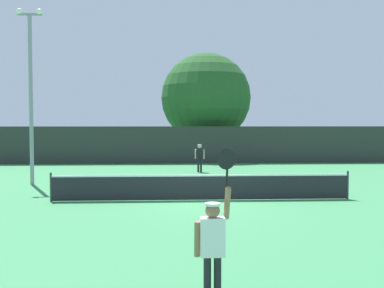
# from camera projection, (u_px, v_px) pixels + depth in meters

# --- Properties ---
(ground_plane) EXTENTS (120.00, 120.00, 0.00)m
(ground_plane) POSITION_uv_depth(u_px,v_px,m) (202.00, 200.00, 16.78)
(ground_plane) COLOR #387F4C
(tennis_net) EXTENTS (11.18, 0.08, 1.07)m
(tennis_net) POSITION_uv_depth(u_px,v_px,m) (202.00, 187.00, 16.75)
(tennis_net) COLOR #232328
(tennis_net) RESTS_ON ground
(perimeter_fence) EXTENTS (35.95, 0.12, 2.64)m
(perimeter_fence) POSITION_uv_depth(u_px,v_px,m) (186.00, 145.00, 32.01)
(perimeter_fence) COLOR #2D332D
(perimeter_fence) RESTS_ON ground
(player_serving) EXTENTS (0.68, 0.39, 2.50)m
(player_serving) POSITION_uv_depth(u_px,v_px,m) (213.00, 238.00, 7.00)
(player_serving) COLOR white
(player_serving) RESTS_ON ground
(player_receiving) EXTENTS (0.57, 0.24, 1.62)m
(player_receiving) POSITION_uv_depth(u_px,v_px,m) (200.00, 155.00, 26.32)
(player_receiving) COLOR black
(player_receiving) RESTS_ON ground
(tennis_ball) EXTENTS (0.07, 0.07, 0.07)m
(tennis_ball) POSITION_uv_depth(u_px,v_px,m) (239.00, 190.00, 19.14)
(tennis_ball) COLOR #CCE033
(tennis_ball) RESTS_ON ground
(light_pole) EXTENTS (1.18, 0.28, 8.15)m
(light_pole) POSITION_uv_depth(u_px,v_px,m) (31.00, 85.00, 20.81)
(light_pole) COLOR gray
(light_pole) RESTS_ON ground
(large_tree) EXTENTS (7.20, 7.20, 8.50)m
(large_tree) POSITION_uv_depth(u_px,v_px,m) (206.00, 98.00, 36.23)
(large_tree) COLOR brown
(large_tree) RESTS_ON ground
(parked_car_near) EXTENTS (1.99, 4.24, 1.69)m
(parked_car_near) POSITION_uv_depth(u_px,v_px,m) (201.00, 147.00, 39.40)
(parked_car_near) COLOR black
(parked_car_near) RESTS_ON ground
(parked_car_mid) EXTENTS (2.39, 4.40, 1.69)m
(parked_car_mid) POSITION_uv_depth(u_px,v_px,m) (301.00, 148.00, 38.24)
(parked_car_mid) COLOR #B7B7BC
(parked_car_mid) RESTS_ON ground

